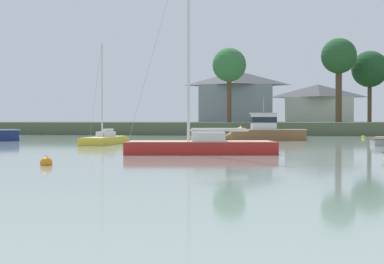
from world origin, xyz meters
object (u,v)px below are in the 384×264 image
(sailboat_yellow, at_px, (105,142))
(mooring_buoy_orange, at_px, (46,163))
(dinghy_skyblue, at_px, (211,137))
(mooring_buoy_yellow, at_px, (363,137))
(cruiser_wood, at_px, (259,134))
(sailboat_red, at_px, (201,149))
(dinghy_grey, at_px, (382,143))

(sailboat_yellow, relative_size, mooring_buoy_orange, 14.31)
(dinghy_skyblue, distance_m, mooring_buoy_yellow, 15.78)
(cruiser_wood, bearing_deg, dinghy_skyblue, 124.13)
(sailboat_yellow, relative_size, mooring_buoy_yellow, 18.55)
(sailboat_red, xyz_separation_m, mooring_buoy_orange, (-5.33, -8.71, -0.17))
(mooring_buoy_orange, bearing_deg, sailboat_red, 58.51)
(sailboat_yellow, height_order, cruiser_wood, sailboat_yellow)
(sailboat_red, relative_size, cruiser_wood, 1.64)
(sailboat_red, height_order, mooring_buoy_orange, sailboat_red)
(sailboat_yellow, distance_m, dinghy_grey, 20.95)
(sailboat_yellow, xyz_separation_m, dinghy_skyblue, (6.25, 18.15, -0.08))
(dinghy_grey, bearing_deg, sailboat_red, -132.55)
(sailboat_red, distance_m, mooring_buoy_yellow, 32.80)
(cruiser_wood, height_order, mooring_buoy_yellow, cruiser_wood)
(dinghy_skyblue, relative_size, cruiser_wood, 0.35)
(sailboat_red, relative_size, mooring_buoy_yellow, 29.77)
(dinghy_grey, xyz_separation_m, mooring_buoy_orange, (-17.23, -21.67, -0.08))
(dinghy_skyblue, xyz_separation_m, mooring_buoy_yellow, (15.78, 0.41, -0.03))
(sailboat_yellow, height_order, mooring_buoy_orange, sailboat_yellow)
(dinghy_skyblue, height_order, mooring_buoy_yellow, mooring_buoy_yellow)
(cruiser_wood, relative_size, mooring_buoy_yellow, 18.20)
(dinghy_grey, height_order, mooring_buoy_orange, dinghy_grey)
(cruiser_wood, distance_m, mooring_buoy_yellow, 13.33)
(dinghy_grey, xyz_separation_m, sailboat_red, (-11.89, -12.96, 0.09))
(dinghy_skyblue, distance_m, sailboat_red, 29.82)
(dinghy_grey, xyz_separation_m, mooring_buoy_yellow, (1.13, 17.14, -0.10))
(dinghy_skyblue, bearing_deg, dinghy_grey, -48.79)
(dinghy_grey, distance_m, sailboat_red, 17.59)
(sailboat_red, bearing_deg, cruiser_wood, 83.36)
(dinghy_skyblue, relative_size, mooring_buoy_orange, 4.85)
(mooring_buoy_orange, bearing_deg, dinghy_skyblue, 86.16)
(dinghy_grey, height_order, cruiser_wood, cruiser_wood)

